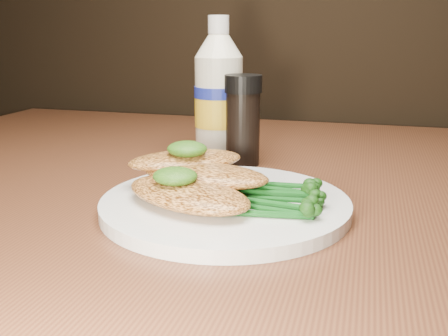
# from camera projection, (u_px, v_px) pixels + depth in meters

# --- Properties ---
(plate) EXTENTS (0.26, 0.26, 0.01)m
(plate) POSITION_uv_depth(u_px,v_px,m) (225.00, 204.00, 0.53)
(plate) COLOR white
(plate) RESTS_ON dining_table
(chicken_front) EXTENTS (0.17, 0.13, 0.02)m
(chicken_front) POSITION_uv_depth(u_px,v_px,m) (188.00, 194.00, 0.51)
(chicken_front) COLOR #D38B43
(chicken_front) RESTS_ON plate
(chicken_mid) EXTENTS (0.15, 0.09, 0.02)m
(chicken_mid) POSITION_uv_depth(u_px,v_px,m) (205.00, 175.00, 0.54)
(chicken_mid) COLOR #D38B43
(chicken_mid) RESTS_ON plate
(chicken_back) EXTENTS (0.14, 0.13, 0.02)m
(chicken_back) POSITION_uv_depth(u_px,v_px,m) (185.00, 160.00, 0.57)
(chicken_back) COLOR #D38B43
(chicken_back) RESTS_ON plate
(pesto_front) EXTENTS (0.05, 0.05, 0.02)m
(pesto_front) POSITION_uv_depth(u_px,v_px,m) (175.00, 176.00, 0.51)
(pesto_front) COLOR #0A3507
(pesto_front) RESTS_ON chicken_front
(pesto_back) EXTENTS (0.04, 0.04, 0.02)m
(pesto_back) POSITION_uv_depth(u_px,v_px,m) (187.00, 149.00, 0.56)
(pesto_back) COLOR #0A3507
(pesto_back) RESTS_ON chicken_back
(broccolini_bundle) EXTENTS (0.14, 0.12, 0.02)m
(broccolini_bundle) POSITION_uv_depth(u_px,v_px,m) (266.00, 194.00, 0.51)
(broccolini_bundle) COLOR #104A14
(broccolini_bundle) RESTS_ON plate
(mayo_bottle) EXTENTS (0.09, 0.09, 0.20)m
(mayo_bottle) POSITION_uv_depth(u_px,v_px,m) (219.00, 87.00, 0.74)
(mayo_bottle) COLOR beige
(mayo_bottle) RESTS_ON dining_table
(pepper_grinder) EXTENTS (0.06, 0.06, 0.12)m
(pepper_grinder) POSITION_uv_depth(u_px,v_px,m) (243.00, 121.00, 0.70)
(pepper_grinder) COLOR black
(pepper_grinder) RESTS_ON dining_table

